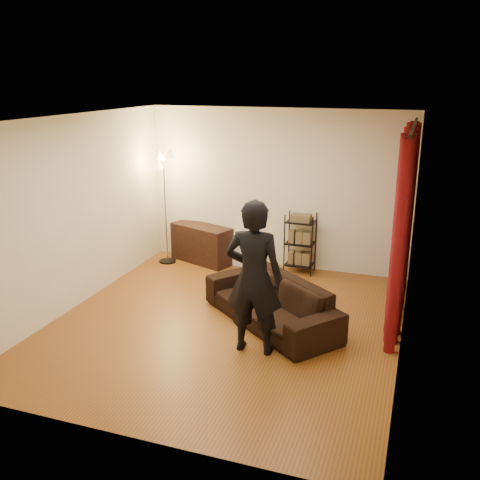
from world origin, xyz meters
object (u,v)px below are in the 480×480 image
at_px(sofa, 271,301).
at_px(media_cabinet, 202,244).
at_px(storage_boxes, 237,250).
at_px(floor_lamp, 165,208).
at_px(person, 254,278).
at_px(wire_shelf, 300,243).

height_order(sofa, media_cabinet, media_cabinet).
distance_m(storage_boxes, floor_lamp, 1.45).
relative_size(person, floor_lamp, 0.95).
bearing_deg(floor_lamp, wire_shelf, 6.67).
xyz_separation_m(sofa, media_cabinet, (-1.85, 1.99, 0.02)).
bearing_deg(storage_boxes, media_cabinet, -172.43).
height_order(sofa, wire_shelf, wire_shelf).
xyz_separation_m(sofa, storage_boxes, (-1.21, 2.08, -0.04)).
bearing_deg(sofa, media_cabinet, 171.37).
relative_size(sofa, media_cabinet, 1.86).
height_order(sofa, floor_lamp, floor_lamp).
height_order(media_cabinet, floor_lamp, floor_lamp).
xyz_separation_m(media_cabinet, storage_boxes, (0.64, 0.08, -0.07)).
relative_size(person, storage_boxes, 3.53).
bearing_deg(sofa, person, -50.65).
bearing_deg(person, media_cabinet, -58.67).
relative_size(storage_boxes, wire_shelf, 0.52).
bearing_deg(wire_shelf, sofa, -112.32).
distance_m(person, storage_boxes, 3.19).
distance_m(media_cabinet, wire_shelf, 1.78).
xyz_separation_m(sofa, wire_shelf, (-0.08, 2.04, 0.20)).
bearing_deg(sofa, floor_lamp, -177.57).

